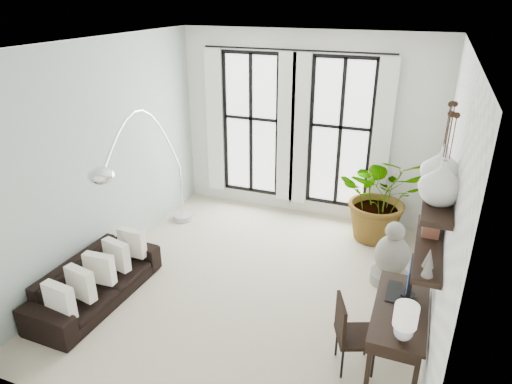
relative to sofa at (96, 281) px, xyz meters
The scene contains 16 objects.
floor 2.09m from the sofa, 29.58° to the left, with size 5.00×5.00×0.00m, color beige.
ceiling 3.58m from the sofa, 29.58° to the left, with size 5.00×5.00×0.00m, color white.
wall_left 1.73m from the sofa, 113.77° to the left, with size 5.00×5.00×0.00m, color #9FB1A8.
wall_right 4.38m from the sofa, 14.16° to the left, with size 5.00×5.00×0.00m, color white.
wall_back 4.17m from the sofa, 62.93° to the left, with size 4.50×4.50×0.00m, color white.
windows 4.01m from the sofa, 65.12° to the left, with size 3.26×0.13×2.65m.
wall_shelves 4.18m from the sofa, ahead, with size 0.25×1.30×0.60m.
sofa is the anchor object (origin of this frame).
throw_pillows 0.24m from the sofa, ahead, with size 0.40×1.52×0.40m.
plant 4.43m from the sofa, 43.12° to the left, with size 1.35×1.17×1.50m, color #2D7228.
desk 3.77m from the sofa, ahead, with size 0.54×1.27×1.14m.
desk_chair 3.28m from the sofa, ahead, with size 0.52×0.52×0.85m.
arc_lamp 1.97m from the sofa, 85.33° to the left, with size 0.73×2.72×2.31m.
buddha 3.96m from the sofa, 26.73° to the left, with size 0.52×0.52×0.93m.
vase_a 4.39m from the sofa, ahead, with size 0.37×0.37×0.38m, color white.
vase_b 4.40m from the sofa, ahead, with size 0.37×0.37×0.38m, color white.
Camera 1 is at (1.93, -4.90, 3.72)m, focal length 32.00 mm.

